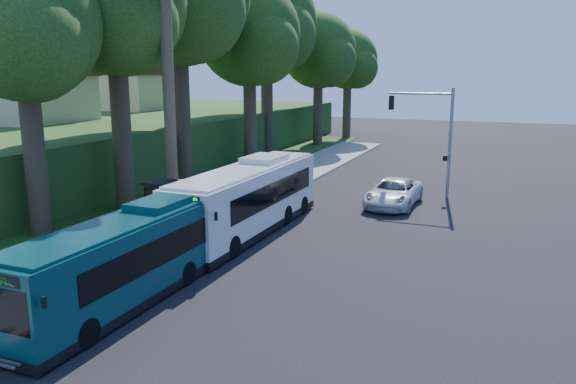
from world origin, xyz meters
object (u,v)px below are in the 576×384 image
at_px(bus_shelter, 174,196).
at_px(teal_bus, 132,256).
at_px(pickup, 393,193).
at_px(white_bus, 249,198).

xyz_separation_m(bus_shelter, teal_bus, (3.46, -7.99, -0.22)).
height_order(teal_bus, pickup, teal_bus).
bearing_deg(bus_shelter, teal_bus, -66.61).
relative_size(bus_shelter, teal_bus, 0.29).
bearing_deg(pickup, bus_shelter, -132.25).
bearing_deg(pickup, white_bus, -122.44).
distance_m(teal_bus, pickup, 18.51).
xyz_separation_m(white_bus, teal_bus, (-0.14, -9.25, -0.18)).
bearing_deg(white_bus, pickup, 56.49).
bearing_deg(teal_bus, bus_shelter, 113.97).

